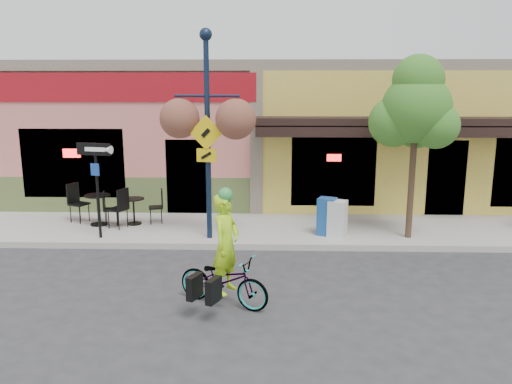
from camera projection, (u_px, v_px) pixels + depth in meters
ground at (297, 258)px, 11.20m from camera, size 90.00×90.00×0.00m
sidewalk at (293, 230)px, 13.14m from camera, size 24.00×3.00×0.15m
curb at (295, 247)px, 11.72m from camera, size 24.00×0.12×0.15m
building at (287, 130)px, 18.07m from camera, size 18.20×8.20×4.50m
bicycle at (224, 280)px, 8.69m from camera, size 1.82×1.25×0.91m
cyclist_rider at (226, 258)px, 8.60m from camera, size 0.64×0.75×1.75m
lamp_post at (208, 137)px, 11.69m from camera, size 1.66×0.89×4.93m
one_way_sign at (98, 191)px, 11.96m from camera, size 0.91×0.39×2.32m
cafe_set_left at (98, 205)px, 13.21m from camera, size 1.99×1.55×1.07m
cafe_set_right at (134, 207)px, 13.30m from camera, size 1.68×1.11×0.93m
newspaper_box_blue at (327, 216)px, 12.34m from camera, size 0.54×0.51×0.94m
newspaper_box_grey at (337, 219)px, 12.21m from camera, size 0.53×0.51×0.90m
street_tree at (414, 148)px, 11.77m from camera, size 1.85×1.85×4.41m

